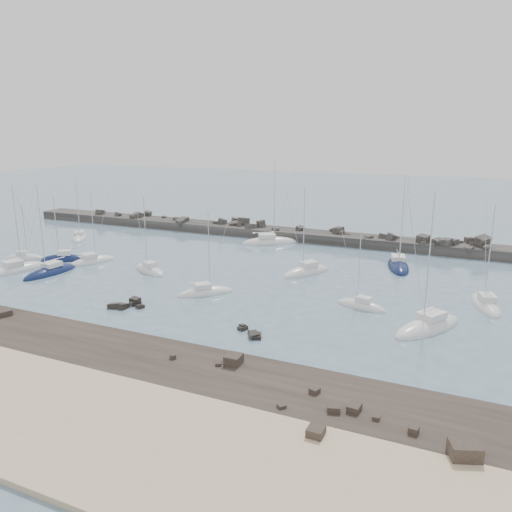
{
  "coord_description": "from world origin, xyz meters",
  "views": [
    {
      "loc": [
        35.54,
        -57.18,
        21.98
      ],
      "look_at": [
        4.53,
        12.0,
        2.68
      ],
      "focal_mm": 35.0,
      "sensor_mm": 36.0,
      "label": 1
    }
  ],
  "objects": [
    {
      "name": "rock_cluster_near",
      "position": [
        -4.07,
        -8.95,
        0.14
      ],
      "size": [
        4.64,
        3.73,
        1.47
      ],
      "color": "black",
      "rests_on": "ground"
    },
    {
      "name": "ground",
      "position": [
        0.0,
        0.0,
        0.0
      ],
      "size": [
        400.0,
        400.0,
        0.0
      ],
      "primitive_type": "plane",
      "color": "slate",
      "rests_on": "ground"
    },
    {
      "name": "sailboat_5",
      "position": [
        -11.14,
        5.47,
        0.15
      ],
      "size": [
        8.32,
        5.74,
        12.87
      ],
      "color": "silver",
      "rests_on": "ground"
    },
    {
      "name": "rock_cluster_far",
      "position": [
        14.22,
        -10.81,
        0.15
      ],
      "size": [
        3.7,
        3.12,
        0.97
      ],
      "color": "black",
      "rests_on": "ground"
    },
    {
      "name": "sailboat_9",
      "position": [
        23.3,
        2.88,
        0.14
      ],
      "size": [
        6.97,
        3.5,
        10.73
      ],
      "color": "silver",
      "rests_on": "ground"
    },
    {
      "name": "sailboat_4",
      "position": [
        -1.47,
        31.98,
        0.15
      ],
      "size": [
        11.14,
        9.17,
        17.47
      ],
      "color": "silver",
      "rests_on": "ground"
    },
    {
      "name": "rock_shelf",
      "position": [
        0.34,
        -22.0,
        0.01
      ],
      "size": [
        140.0,
        12.0,
        1.92
      ],
      "color": "black",
      "rests_on": "ground"
    },
    {
      "name": "sailboat_11",
      "position": [
        31.76,
        -1.08,
        0.15
      ],
      "size": [
        8.3,
        10.88,
        16.82
      ],
      "color": "silver",
      "rests_on": "ground"
    },
    {
      "name": "sailboat_1",
      "position": [
        -39.28,
        20.17,
        0.13
      ],
      "size": [
        7.42,
        8.89,
        14.02
      ],
      "color": "silver",
      "rests_on": "ground"
    },
    {
      "name": "sailboat_7",
      "position": [
        2.52,
        -0.55,
        0.13
      ],
      "size": [
        7.25,
        7.19,
        12.37
      ],
      "color": "silver",
      "rests_on": "ground"
    },
    {
      "name": "sailboat_8",
      "position": [
        24.61,
        24.2,
        0.15
      ],
      "size": [
        5.8,
        10.91,
        16.43
      ],
      "color": "#0F1A42",
      "rests_on": "ground"
    },
    {
      "name": "sailboat_2",
      "position": [
        -28.92,
        5.11,
        0.16
      ],
      "size": [
        7.6,
        5.7,
        12.07
      ],
      "color": "#0F1A42",
      "rests_on": "ground"
    },
    {
      "name": "sailboat_3",
      "position": [
        -23.32,
        6.06,
        0.14
      ],
      "size": [
        5.37,
        8.47,
        12.9
      ],
      "color": "silver",
      "rests_on": "ground"
    },
    {
      "name": "sailboat_13",
      "position": [
        -24.63,
        -1.87,
        0.14
      ],
      "size": [
        3.81,
        9.74,
        15.01
      ],
      "color": "#0F1A42",
      "rests_on": "ground"
    },
    {
      "name": "sailboat_0",
      "position": [
        -35.85,
        3.17,
        0.13
      ],
      "size": [
        6.68,
        4.59,
        10.36
      ],
      "color": "silver",
      "rests_on": "ground"
    },
    {
      "name": "breakwater",
      "position": [
        -7.13,
        38.0,
        0.31
      ],
      "size": [
        115.0,
        7.53,
        5.36
      ],
      "color": "#2E2C29",
      "rests_on": "ground"
    },
    {
      "name": "sailboat_14",
      "position": [
        -30.56,
        -3.0,
        0.15
      ],
      "size": [
        5.13,
        9.82,
        14.86
      ],
      "color": "silver",
      "rests_on": "ground"
    },
    {
      "name": "sailboat_10",
      "position": [
        37.72,
        9.8,
        0.15
      ],
      "size": [
        5.08,
        9.27,
        14.04
      ],
      "color": "silver",
      "rests_on": "ground"
    },
    {
      "name": "sailboat_6",
      "position": [
        11.99,
        14.81,
        0.15
      ],
      "size": [
        7.09,
        9.51,
        14.78
      ],
      "color": "silver",
      "rests_on": "ground"
    }
  ]
}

